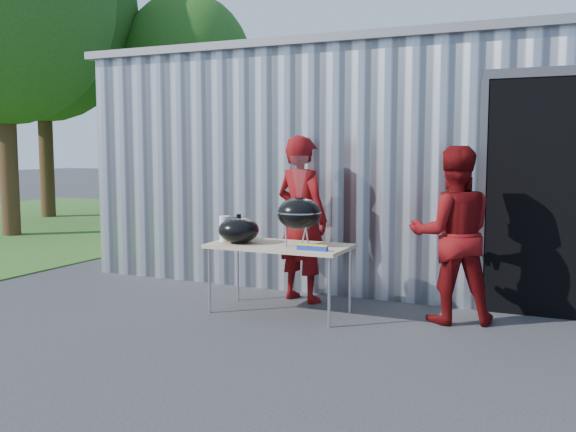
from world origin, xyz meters
The scene contains 13 objects.
ground centered at (0.00, 0.00, 0.00)m, with size 80.00×80.00×0.00m, color #2D2D30.
building centered at (0.92, 4.59, 1.54)m, with size 8.20×6.20×3.10m.
grass_patch centered at (-9.00, 6.00, 0.01)m, with size 10.00×12.00×0.02m, color #2D591E.
tree_mid centered at (-9.50, 7.00, 5.21)m, with size 4.83×4.83×8.00m.
tree_far centered at (-6.50, 9.00, 3.78)m, with size 3.51×3.51×5.81m.
folding_table centered at (0.12, 0.69, 0.71)m, with size 1.50×0.75×0.75m.
kettle_grill centered at (0.35, 0.67, 1.17)m, with size 0.47×0.47×0.94m.
grill_lid centered at (-0.33, 0.59, 0.89)m, with size 0.44×0.44×0.32m.
paper_towels centered at (-0.53, 0.64, 0.89)m, with size 0.12×0.12×0.28m, color white.
white_tub centered at (-0.43, 0.92, 0.80)m, with size 0.20×0.15×0.10m, color white.
foil_box centered at (0.60, 0.44, 0.78)m, with size 0.32×0.06×0.06m.
person_cook centered at (0.11, 1.31, 0.96)m, with size 0.70×0.46×1.92m, color #670B0C.
person_bystander centered at (1.86, 1.11, 0.90)m, with size 0.87×0.68×1.80m, color #670B0C.
Camera 1 is at (3.02, -5.45, 1.77)m, focal length 40.00 mm.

